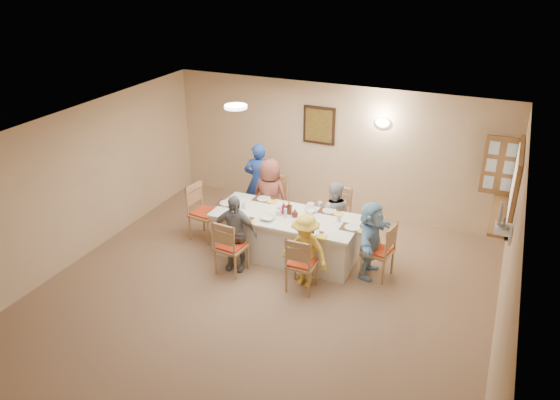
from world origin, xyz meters
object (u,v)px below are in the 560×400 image
at_px(desk_fan, 503,218).
at_px(caregiver, 259,181).
at_px(chair_right_end, 378,250).
at_px(diner_front_left, 234,233).
at_px(diner_right_end, 370,239).
at_px(condiment_ketchup, 284,208).
at_px(chair_front_right, 302,262).
at_px(chair_left_end, 205,212).
at_px(chair_back_right, 336,217).
at_px(dining_table, 286,236).
at_px(diner_front_right, 305,251).
at_px(serving_hatch, 515,185).
at_px(chair_back_left, 273,204).
at_px(chair_front_left, 231,246).
at_px(diner_back_left, 270,197).
at_px(diner_back_right, 334,214).

distance_m(desk_fan, caregiver, 4.62).
relative_size(chair_right_end, diner_front_left, 0.73).
distance_m(diner_right_end, condiment_ketchup, 1.49).
relative_size(chair_front_right, chair_right_end, 0.98).
height_order(chair_right_end, diner_right_end, diner_right_end).
bearing_deg(chair_left_end, chair_back_right, -62.99).
height_order(dining_table, diner_front_right, diner_front_right).
distance_m(diner_front_right, caregiver, 2.47).
bearing_deg(desk_fan, chair_front_right, -171.75).
xyz_separation_m(serving_hatch, diner_right_end, (-1.91, -0.93, -0.87)).
xyz_separation_m(dining_table, chair_back_left, (-0.60, 0.80, 0.12)).
relative_size(chair_back_left, chair_left_end, 0.98).
xyz_separation_m(chair_front_left, chair_front_right, (1.20, 0.00, -0.01)).
bearing_deg(chair_back_right, diner_front_right, -89.59).
bearing_deg(serving_hatch, caregiver, 177.12).
relative_size(chair_right_end, diner_right_end, 0.74).
bearing_deg(chair_right_end, dining_table, -80.95).
bearing_deg(diner_front_right, diner_back_left, 141.93).
relative_size(chair_left_end, diner_front_right, 0.85).
bearing_deg(caregiver, chair_front_right, 109.22).
bearing_deg(desk_fan, dining_table, 172.57).
relative_size(serving_hatch, caregiver, 1.01).
distance_m(chair_back_right, chair_right_end, 1.24).
relative_size(serving_hatch, diner_right_end, 1.20).
height_order(chair_left_end, diner_front_left, diner_front_left).
bearing_deg(desk_fan, diner_back_left, 163.93).
relative_size(desk_fan, diner_front_left, 0.23).
xyz_separation_m(dining_table, diner_back_left, (-0.60, 0.68, 0.32)).
distance_m(dining_table, chair_back_right, 1.01).
relative_size(chair_back_right, diner_back_left, 0.70).
bearing_deg(chair_back_left, diner_back_right, -13.35).
xyz_separation_m(dining_table, chair_right_end, (1.55, 0.00, 0.09)).
xyz_separation_m(chair_right_end, caregiver, (-2.60, 1.15, 0.28)).
relative_size(chair_back_right, diner_front_left, 0.76).
distance_m(diner_back_left, diner_back_right, 1.21).
bearing_deg(condiment_ketchup, chair_left_end, -179.11).
xyz_separation_m(desk_fan, condiment_ketchup, (-3.27, 0.44, -0.68)).
bearing_deg(chair_right_end, chair_front_left, -60.54).
relative_size(dining_table, chair_back_left, 2.42).
xyz_separation_m(chair_front_left, diner_right_end, (2.02, 0.80, 0.16)).
xyz_separation_m(chair_back_left, chair_front_right, (1.20, -1.60, -0.04)).
bearing_deg(diner_front_left, serving_hatch, 15.21).
xyz_separation_m(dining_table, chair_back_right, (0.60, 0.80, 0.11)).
relative_size(diner_back_right, caregiver, 0.79).
xyz_separation_m(chair_right_end, condiment_ketchup, (-1.60, 0.02, 0.40)).
relative_size(chair_front_left, diner_front_left, 0.73).
distance_m(chair_right_end, diner_front_left, 2.26).
height_order(dining_table, chair_back_right, chair_back_right).
bearing_deg(chair_back_left, diner_right_end, -29.25).
relative_size(chair_right_end, diner_front_right, 0.79).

